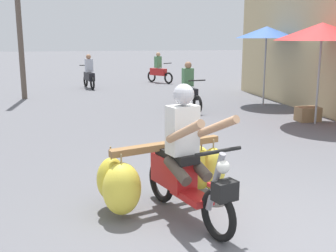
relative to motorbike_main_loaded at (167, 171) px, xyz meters
name	(u,v)px	position (x,y,z in m)	size (l,w,h in m)	color
ground_plane	(272,245)	(0.85, -1.13, -0.49)	(120.00, 120.00, 0.00)	slate
motorbike_main_loaded	(167,171)	(0.00, 0.00, 0.00)	(1.81, 1.98, 1.58)	black
motorbike_distant_ahead_left	(159,70)	(2.68, 14.06, 0.08)	(0.99, 1.39, 1.40)	black
motorbike_distant_ahead_right	(188,91)	(2.09, 6.70, 0.08)	(0.53, 1.61, 1.40)	black
motorbike_distant_far_ahead	(89,75)	(-0.54, 12.51, 0.08)	(0.60, 1.60, 1.40)	black
market_umbrella_near_shop	(322,32)	(4.62, 4.15, 1.72)	(2.23, 2.23, 2.42)	#99999E
market_umbrella_further_along	(267,32)	(4.66, 7.14, 1.73)	(1.88, 1.88, 2.40)	#99999E
produce_crate	(308,114)	(4.64, 4.52, -0.31)	(0.56, 0.40, 0.36)	olive
utility_pole	(17,1)	(-2.82, 10.09, 2.75)	(0.18, 0.18, 6.48)	brown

